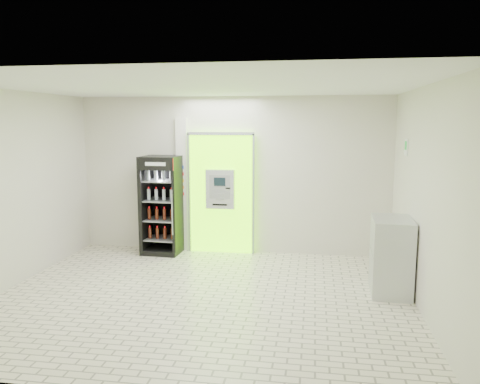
# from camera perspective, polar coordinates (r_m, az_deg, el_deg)

# --- Properties ---
(ground) EXTENTS (6.00, 6.00, 0.00)m
(ground) POSITION_cam_1_polar(r_m,az_deg,el_deg) (6.98, -4.56, -12.64)
(ground) COLOR beige
(ground) RESTS_ON ground
(room_shell) EXTENTS (6.00, 6.00, 6.00)m
(room_shell) POSITION_cam_1_polar(r_m,az_deg,el_deg) (6.54, -4.75, 2.58)
(room_shell) COLOR beige
(room_shell) RESTS_ON ground
(atm_assembly) EXTENTS (1.30, 0.24, 2.33)m
(atm_assembly) POSITION_cam_1_polar(r_m,az_deg,el_deg) (9.01, -2.29, -0.06)
(atm_assembly) COLOR #6AE700
(atm_assembly) RESTS_ON ground
(pillar) EXTENTS (0.22, 0.11, 2.60)m
(pillar) POSITION_cam_1_polar(r_m,az_deg,el_deg) (9.21, -7.02, 0.88)
(pillar) COLOR silver
(pillar) RESTS_ON ground
(beverage_cooler) EXTENTS (0.73, 0.69, 1.88)m
(beverage_cooler) POSITION_cam_1_polar(r_m,az_deg,el_deg) (9.12, -9.46, -1.78)
(beverage_cooler) COLOR black
(beverage_cooler) RESTS_ON ground
(steel_cabinet) EXTENTS (0.60, 0.87, 1.12)m
(steel_cabinet) POSITION_cam_1_polar(r_m,az_deg,el_deg) (7.31, 17.94, -7.41)
(steel_cabinet) COLOR #B6B9BE
(steel_cabinet) RESTS_ON ground
(exit_sign) EXTENTS (0.02, 0.22, 0.26)m
(exit_sign) POSITION_cam_1_polar(r_m,az_deg,el_deg) (7.86, 19.61, 5.16)
(exit_sign) COLOR white
(exit_sign) RESTS_ON room_shell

